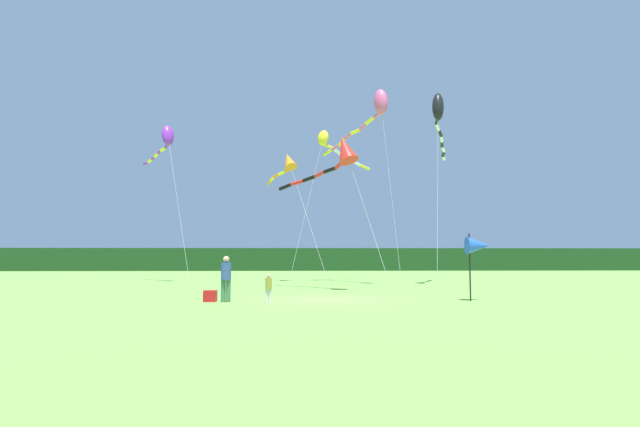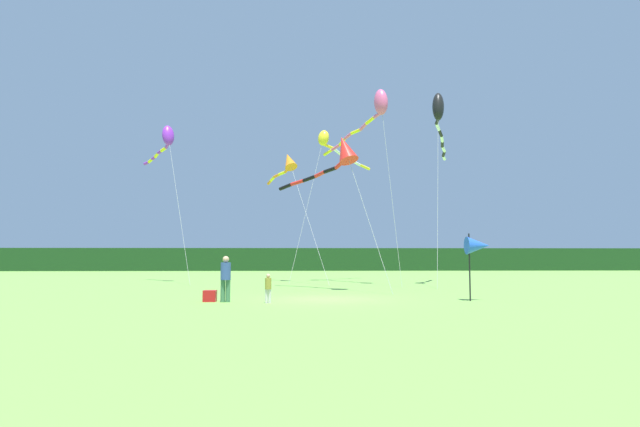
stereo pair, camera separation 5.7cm
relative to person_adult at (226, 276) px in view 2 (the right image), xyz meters
The scene contains 12 objects.
ground_plane 4.18m from the person_adult, 16.77° to the left, with size 120.00×120.00×0.00m, color #6B9E42.
distant_treeline 46.34m from the person_adult, 85.18° to the left, with size 108.00×3.43×2.78m, color #193D19.
person_adult is the anchor object (origin of this frame).
person_child 1.77m from the person_adult, 18.77° to the right, with size 0.24×0.24×1.08m.
cooler_box 0.99m from the person_adult, 161.32° to the left, with size 0.49×0.44×0.43m, color red.
banner_flag_pole 9.82m from the person_adult, ahead, with size 0.90×0.70×2.61m.
kite_yellow 19.27m from the person_adult, 73.15° to the left, with size 6.13×6.44×10.58m.
kite_orange 17.64m from the person_adult, 82.77° to the left, with size 4.19×7.53×9.07m.
kite_rainbow 16.91m from the person_adult, 56.98° to the left, with size 4.12×7.30×11.94m.
kite_black 18.69m from the person_adult, 44.77° to the left, with size 3.05×8.52×11.78m.
kite_red 9.96m from the person_adult, 51.82° to the left, with size 5.44×6.32×7.98m.
kite_purple 18.72m from the person_adult, 111.89° to the left, with size 4.76×6.29×10.63m.
Camera 2 is at (-1.19, -21.46, 1.70)m, focal length 29.71 mm.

